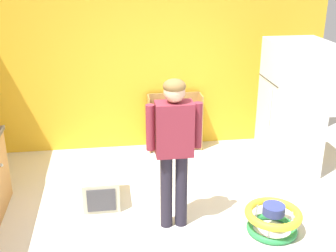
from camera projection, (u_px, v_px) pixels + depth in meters
The scene contains 7 objects.
ground_plane at pixel (177, 230), 4.62m from camera, with size 12.00×12.00×0.00m, color silver.
back_wall at pixel (152, 59), 6.27m from camera, with size 5.20×0.06×2.70m, color gold.
refrigerator at pixel (292, 108), 5.62m from camera, with size 0.73×0.68×1.78m.
bookshelf at pixel (171, 125), 6.49m from camera, with size 0.80×0.28×0.85m.
standing_person at pixel (174, 141), 4.36m from camera, with size 0.57×0.23×1.65m.
baby_walker at pixel (273, 219), 4.54m from camera, with size 0.60×0.60×0.32m.
pet_carrier at pixel (101, 188), 5.09m from camera, with size 0.42×0.55×0.36m.
Camera 1 is at (-0.64, -3.83, 2.73)m, focal length 45.99 mm.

